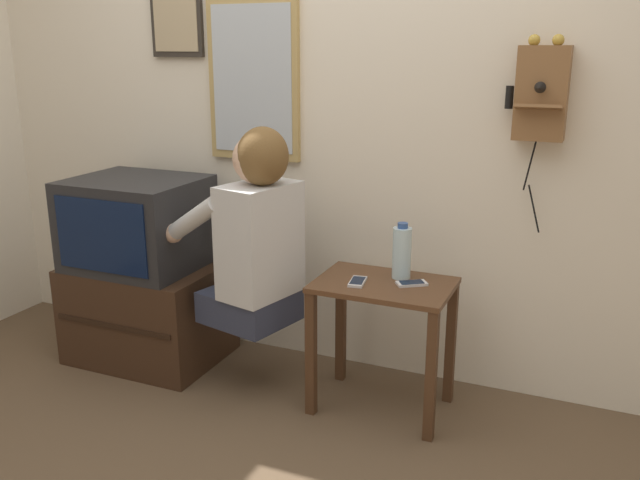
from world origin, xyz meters
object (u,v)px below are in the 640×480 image
object	(u,v)px
television	(137,223)
wall_phone_antique	(541,93)
person	(255,232)
cell_phone_spare	(412,283)
cell_phone_held	(358,282)
framed_picture	(176,17)
wall_mirror	(253,80)
water_bottle	(402,252)

from	to	relation	value
television	wall_phone_antique	bearing A→B (deg)	9.56
person	television	world-z (taller)	person
wall_phone_antique	cell_phone_spare	distance (m)	0.91
wall_phone_antique	cell_phone_held	bearing A→B (deg)	-150.49
cell_phone_held	television	bearing A→B (deg)	168.28
wall_phone_antique	television	bearing A→B (deg)	-170.44
television	cell_phone_held	distance (m)	1.16
framed_picture	cell_phone_spare	distance (m)	1.72
wall_mirror	television	bearing A→B (deg)	-144.02
person	cell_phone_held	bearing A→B (deg)	-73.22
person	cell_phone_spare	world-z (taller)	person
cell_phone_spare	water_bottle	bearing A→B (deg)	-170.12
television	wall_phone_antique	distance (m)	1.91
television	cell_phone_spare	size ratio (longest dim) A/B	4.39
wall_phone_antique	cell_phone_spare	bearing A→B (deg)	-145.39
cell_phone_held	water_bottle	size ratio (longest dim) A/B	0.55
cell_phone_held	water_bottle	world-z (taller)	water_bottle
framed_picture	wall_mirror	world-z (taller)	framed_picture
television	water_bottle	bearing A→B (deg)	3.57
cell_phone_held	wall_mirror	bearing A→B (deg)	140.95
person	television	xyz separation A→B (m)	(-0.69, 0.08, -0.05)
wall_phone_antique	framed_picture	distance (m)	1.75
person	cell_phone_spare	distance (m)	0.70
person	wall_mirror	xyz separation A→B (m)	(-0.22, 0.42, 0.61)
water_bottle	person	bearing A→B (deg)	-165.21
television	cell_phone_spare	bearing A→B (deg)	0.55
wall_mirror	cell_phone_spare	distance (m)	1.23
wall_phone_antique	wall_mirror	bearing A→B (deg)	178.22
cell_phone_spare	framed_picture	bearing A→B (deg)	-138.34
wall_phone_antique	water_bottle	distance (m)	0.84
wall_phone_antique	wall_mirror	size ratio (longest dim) A/B	1.04
television	cell_phone_spare	world-z (taller)	television
wall_mirror	cell_phone_spare	bearing A→B (deg)	-20.11
television	wall_mirror	xyz separation A→B (m)	(0.47, 0.34, 0.67)
framed_picture	cell_phone_spare	xyz separation A→B (m)	(1.31, -0.33, -1.07)
cell_phone_held	water_bottle	bearing A→B (deg)	34.11
framed_picture	water_bottle	xyz separation A→B (m)	(1.24, -0.26, -0.96)
person	cell_phone_held	distance (m)	0.49
television	wall_phone_antique	size ratio (longest dim) A/B	0.77
framed_picture	wall_mirror	size ratio (longest dim) A/B	0.50
framed_picture	cell_phone_held	bearing A→B (deg)	-19.95
framed_picture	wall_phone_antique	bearing A→B (deg)	-1.46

